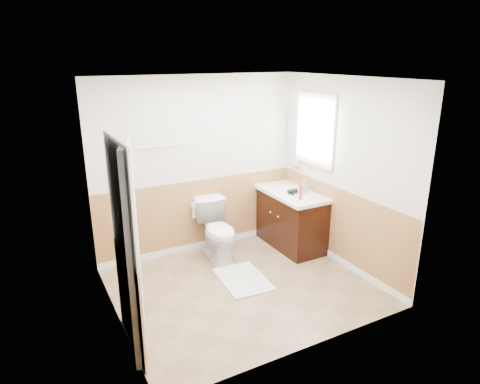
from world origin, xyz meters
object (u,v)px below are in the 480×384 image
vanity_cabinet (291,221)px  soap_dispenser (304,186)px  toilet (218,231)px  bath_mat (243,279)px  lotion_bottle (301,192)px

vanity_cabinet → soap_dispenser: soap_dispenser is taller
toilet → vanity_cabinet: bearing=-4.0°
toilet → soap_dispenser: bearing=-8.0°
toilet → vanity_cabinet: toilet is taller
toilet → vanity_cabinet: (1.13, -0.16, -0.01)m
vanity_cabinet → toilet: bearing=171.8°
bath_mat → soap_dispenser: 1.63m
toilet → lotion_bottle: lotion_bottle is taller
toilet → bath_mat: (0.00, -0.73, -0.40)m
vanity_cabinet → soap_dispenser: 0.58m
bath_mat → soap_dispenser: size_ratio=3.90×
soap_dispenser → bath_mat: bearing=-159.6°
lotion_bottle → vanity_cabinet: bearing=73.3°
toilet → soap_dispenser: (1.25, -0.27, 0.54)m
toilet → soap_dispenser: size_ratio=3.97×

